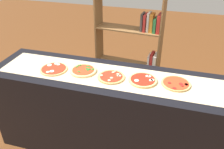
{
  "coord_description": "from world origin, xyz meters",
  "views": [
    {
      "loc": [
        0.55,
        -1.91,
        2.16
      ],
      "look_at": [
        0.0,
        0.0,
        0.98
      ],
      "focal_mm": 38.1,
      "sensor_mm": 36.0,
      "label": 1
    }
  ],
  "objects_px": {
    "pizza_mozzarella_3": "(143,80)",
    "pizza_pepperoni_4": "(176,84)",
    "bookshelf": "(136,51)",
    "pizza_mushroom_2": "(111,77)",
    "pizza_spinach_1": "(83,70)",
    "pizza_mozzarella_0": "(54,69)"
  },
  "relations": [
    {
      "from": "pizza_mozzarella_0",
      "to": "bookshelf",
      "type": "distance_m",
      "value": 1.32
    },
    {
      "from": "bookshelf",
      "to": "pizza_mozzarella_3",
      "type": "bearing_deg",
      "value": -76.13
    },
    {
      "from": "pizza_mushroom_2",
      "to": "pizza_spinach_1",
      "type": "bearing_deg",
      "value": 173.1
    },
    {
      "from": "pizza_mushroom_2",
      "to": "pizza_mozzarella_3",
      "type": "relative_size",
      "value": 0.98
    },
    {
      "from": "bookshelf",
      "to": "pizza_spinach_1",
      "type": "bearing_deg",
      "value": -107.59
    },
    {
      "from": "pizza_spinach_1",
      "to": "pizza_pepperoni_4",
      "type": "bearing_deg",
      "value": 0.87
    },
    {
      "from": "pizza_mushroom_2",
      "to": "pizza_mozzarella_3",
      "type": "distance_m",
      "value": 0.31
    },
    {
      "from": "pizza_mozzarella_0",
      "to": "pizza_pepperoni_4",
      "type": "distance_m",
      "value": 1.22
    },
    {
      "from": "pizza_spinach_1",
      "to": "bookshelf",
      "type": "bearing_deg",
      "value": 72.41
    },
    {
      "from": "pizza_mushroom_2",
      "to": "pizza_mozzarella_0",
      "type": "bearing_deg",
      "value": -178.66
    },
    {
      "from": "pizza_spinach_1",
      "to": "pizza_mozzarella_3",
      "type": "height_order",
      "value": "same"
    },
    {
      "from": "pizza_spinach_1",
      "to": "pizza_mushroom_2",
      "type": "height_order",
      "value": "pizza_spinach_1"
    },
    {
      "from": "pizza_mozzarella_0",
      "to": "pizza_mushroom_2",
      "type": "xyz_separation_m",
      "value": [
        0.61,
        0.01,
        -0.0
      ]
    },
    {
      "from": "pizza_spinach_1",
      "to": "bookshelf",
      "type": "relative_size",
      "value": 0.17
    },
    {
      "from": "pizza_pepperoni_4",
      "to": "pizza_spinach_1",
      "type": "bearing_deg",
      "value": -179.13
    },
    {
      "from": "pizza_mushroom_2",
      "to": "pizza_pepperoni_4",
      "type": "distance_m",
      "value": 0.61
    },
    {
      "from": "pizza_mushroom_2",
      "to": "bookshelf",
      "type": "xyz_separation_m",
      "value": [
        0.04,
        1.11,
        -0.22
      ]
    },
    {
      "from": "pizza_spinach_1",
      "to": "pizza_mozzarella_3",
      "type": "xyz_separation_m",
      "value": [
        0.61,
        -0.01,
        -0.0
      ]
    },
    {
      "from": "pizza_mozzarella_3",
      "to": "pizza_pepperoni_4",
      "type": "bearing_deg",
      "value": 5.06
    },
    {
      "from": "pizza_spinach_1",
      "to": "bookshelf",
      "type": "height_order",
      "value": "bookshelf"
    },
    {
      "from": "pizza_mozzarella_0",
      "to": "pizza_mozzarella_3",
      "type": "height_order",
      "value": "pizza_mozzarella_3"
    },
    {
      "from": "pizza_mushroom_2",
      "to": "pizza_mozzarella_3",
      "type": "bearing_deg",
      "value": 4.48
    }
  ]
}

